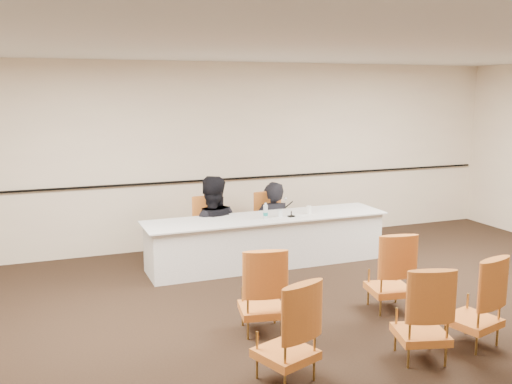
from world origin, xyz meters
The scene contains 19 objects.
floor centered at (0.00, 0.00, 0.00)m, with size 10.00×10.00×0.00m, color black.
ceiling centered at (0.00, 0.00, 3.00)m, with size 10.00×10.00×0.00m, color silver.
wall_back centered at (0.00, 4.00, 1.50)m, with size 10.00×0.04×3.00m, color #F4E2BF.
wall_rail centered at (0.00, 3.96, 1.10)m, with size 9.80×0.04×0.03m, color black.
panel_table centered at (0.10, 2.64, 0.36)m, with size 3.63×0.84×0.73m, color silver, non-canonical shape.
panelist_main centered at (0.42, 3.19, 0.31)m, with size 0.61×0.40×1.67m, color black.
panelist_main_chair centered at (0.42, 3.19, 0.47)m, with size 0.50×0.50×0.95m, color orange, non-canonical shape.
panelist_second centered at (-0.59, 3.18, 0.38)m, with size 0.89×0.69×1.83m, color black.
panelist_second_chair centered at (-0.59, 3.18, 0.47)m, with size 0.50×0.50×0.95m, color orange, non-canonical shape.
papers centered at (0.66, 2.55, 0.73)m, with size 0.30×0.22×0.00m, color white.
microphone centered at (0.43, 2.50, 0.86)m, with size 0.10×0.20×0.27m, color black, non-canonical shape.
water_bottle centered at (0.04, 2.54, 0.84)m, with size 0.07×0.07×0.23m, color teal, non-canonical shape.
drinking_glass centered at (0.29, 2.57, 0.78)m, with size 0.06×0.06×0.10m, color white.
coffee_cup centered at (0.76, 2.59, 0.79)m, with size 0.08×0.08×0.12m, color white.
aud_chair_front_left centered at (-0.85, 0.46, 0.47)m, with size 0.50×0.50×0.95m, color orange, non-canonical shape.
aud_chair_front_right centered at (0.78, 0.50, 0.47)m, with size 0.50×0.50×0.95m, color orange, non-canonical shape.
aud_chair_back_left centered at (-1.03, -0.58, 0.47)m, with size 0.50×0.50×0.95m, color orange, non-canonical shape.
aud_chair_back_mid centered at (0.34, -0.68, 0.47)m, with size 0.50×0.50×0.95m, color orange, non-canonical shape.
aud_chair_back_right centered at (1.03, -0.60, 0.47)m, with size 0.50×0.50×0.95m, color orange, non-canonical shape.
Camera 1 is at (-2.98, -4.90, 2.57)m, focal length 40.00 mm.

